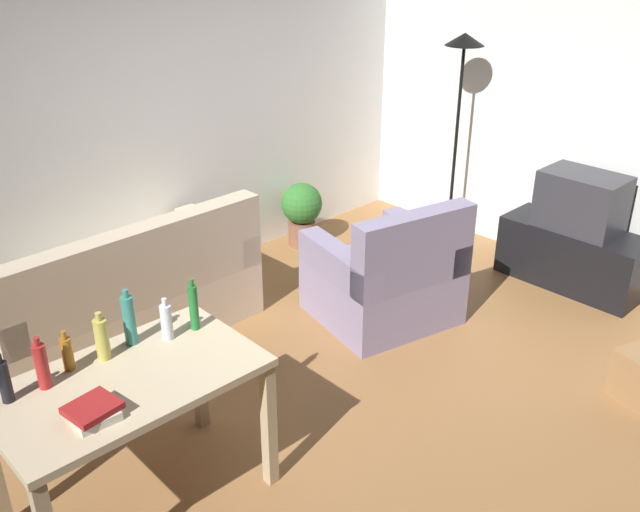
# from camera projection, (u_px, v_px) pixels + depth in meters

# --- Properties ---
(ground_plane) EXTENTS (5.20, 4.40, 0.02)m
(ground_plane) POSITION_uv_depth(u_px,v_px,m) (365.00, 399.00, 4.27)
(ground_plane) COLOR olive
(wall_rear) EXTENTS (5.20, 0.10, 2.70)m
(wall_rear) POSITION_uv_depth(u_px,v_px,m) (148.00, 113.00, 5.10)
(wall_rear) COLOR white
(wall_rear) RESTS_ON ground_plane
(wall_right) EXTENTS (0.10, 4.40, 2.70)m
(wall_right) POSITION_uv_depth(u_px,v_px,m) (602.00, 106.00, 5.31)
(wall_right) COLOR silver
(wall_right) RESTS_ON ground_plane
(couch) EXTENTS (1.84, 0.84, 0.92)m
(couch) POSITION_uv_depth(u_px,v_px,m) (123.00, 301.00, 4.72)
(couch) COLOR beige
(couch) RESTS_ON ground_plane
(tv_stand) EXTENTS (0.44, 1.10, 0.48)m
(tv_stand) POSITION_uv_depth(u_px,v_px,m) (572.00, 256.00, 5.49)
(tv_stand) COLOR black
(tv_stand) RESTS_ON ground_plane
(tv) EXTENTS (0.41, 0.60, 0.44)m
(tv) POSITION_uv_depth(u_px,v_px,m) (582.00, 201.00, 5.29)
(tv) COLOR #2D2D33
(tv) RESTS_ON tv_stand
(torchiere_lamp) EXTENTS (0.32, 0.32, 1.81)m
(torchiere_lamp) POSITION_uv_depth(u_px,v_px,m) (461.00, 83.00, 5.74)
(torchiere_lamp) COLOR black
(torchiere_lamp) RESTS_ON ground_plane
(desk) EXTENTS (1.21, 0.72, 0.76)m
(desk) POSITION_uv_depth(u_px,v_px,m) (130.00, 397.00, 3.21)
(desk) COLOR #C6B28E
(desk) RESTS_ON ground_plane
(potted_plant) EXTENTS (0.36, 0.36, 0.57)m
(potted_plant) POSITION_uv_depth(u_px,v_px,m) (302.00, 210.00, 6.12)
(potted_plant) COLOR brown
(potted_plant) RESTS_ON ground_plane
(armchair) EXTENTS (1.07, 1.02, 0.92)m
(armchair) POSITION_uv_depth(u_px,v_px,m) (387.00, 279.00, 4.98)
(armchair) COLOR gray
(armchair) RESTS_ON ground_plane
(bottle_dark) EXTENTS (0.05, 0.05, 0.23)m
(bottle_dark) POSITION_uv_depth(u_px,v_px,m) (4.00, 381.00, 2.97)
(bottle_dark) COLOR black
(bottle_dark) RESTS_ON desk
(bottle_red) EXTENTS (0.06, 0.06, 0.26)m
(bottle_red) POSITION_uv_depth(u_px,v_px,m) (42.00, 366.00, 3.05)
(bottle_red) COLOR #AD2323
(bottle_red) RESTS_ON desk
(bottle_amber) EXTENTS (0.05, 0.05, 0.20)m
(bottle_amber) POSITION_uv_depth(u_px,v_px,m) (67.00, 353.00, 3.19)
(bottle_amber) COLOR #9E6019
(bottle_amber) RESTS_ON desk
(bottle_squat) EXTENTS (0.06, 0.06, 0.25)m
(bottle_squat) POSITION_uv_depth(u_px,v_px,m) (102.00, 339.00, 3.26)
(bottle_squat) COLOR #BCB24C
(bottle_squat) RESTS_ON desk
(bottle_tall) EXTENTS (0.06, 0.06, 0.30)m
(bottle_tall) POSITION_uv_depth(u_px,v_px,m) (129.00, 320.00, 3.37)
(bottle_tall) COLOR teal
(bottle_tall) RESTS_ON desk
(bottle_clear) EXTENTS (0.06, 0.06, 0.22)m
(bottle_clear) POSITION_uv_depth(u_px,v_px,m) (166.00, 321.00, 3.42)
(bottle_clear) COLOR silver
(bottle_clear) RESTS_ON desk
(bottle_green) EXTENTS (0.05, 0.05, 0.28)m
(bottle_green) POSITION_uv_depth(u_px,v_px,m) (194.00, 307.00, 3.49)
(bottle_green) COLOR #1E722D
(bottle_green) RESTS_ON desk
(book_stack) EXTENTS (0.22, 0.20, 0.07)m
(book_stack) POSITION_uv_depth(u_px,v_px,m) (94.00, 412.00, 2.89)
(book_stack) COLOR beige
(book_stack) RESTS_ON desk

